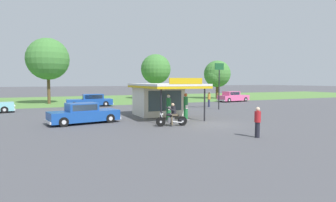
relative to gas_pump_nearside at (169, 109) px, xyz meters
The scene contains 16 objects.
ground_plane 3.28m from the gas_pump_nearside, 48.10° to the right, with size 300.00×300.00×0.00m, color #4C4C51.
grass_verge_strip 27.75m from the gas_pump_nearside, 85.65° to the left, with size 120.00×24.00×0.01m, color #56843D.
service_station_kiosk 3.66m from the gas_pump_nearside, 78.05° to the left, with size 4.52×7.34×3.30m.
gas_pump_nearside is the anchor object (origin of this frame).
gas_pump_offside 1.48m from the gas_pump_nearside, ahead, with size 0.44×0.44×2.12m.
motorcycle_with_rider 2.37m from the gas_pump_nearside, 108.20° to the right, with size 2.17×0.74×1.58m.
featured_classic_sedan 6.28m from the gas_pump_nearside, 165.89° to the left, with size 5.30×2.67×1.49m.
parked_car_back_row_far_right 15.75m from the gas_pump_nearside, 102.78° to the left, with size 5.58×2.11×1.49m.
parked_car_back_row_centre_left 22.57m from the gas_pump_nearside, 40.54° to the left, with size 5.31×2.41×1.54m.
parked_car_back_row_centre 16.23m from the gas_pump_nearside, 68.46° to the left, with size 5.67×2.17×1.46m.
bystander_standing_back_lot 7.90m from the gas_pump_nearside, 76.47° to the right, with size 0.34×0.34×1.67m.
bystander_admiring_sedan 12.75m from the gas_pump_nearside, 43.61° to the left, with size 0.39×0.39×1.78m.
tree_oak_right 23.59m from the gas_pump_nearside, 110.32° to the left, with size 5.59×5.59×8.82m.
tree_oak_distant_spare 28.98m from the gas_pump_nearside, 48.87° to the left, with size 4.66×4.63×6.63m.
tree_oak_far_left 27.36m from the gas_pump_nearside, 70.34° to the left, with size 5.10×5.10×7.65m.
roadside_pole_sign 10.80m from the gas_pump_nearside, 34.44° to the left, with size 1.10×0.12×4.98m.
Camera 1 is at (-10.92, -17.19, 3.09)m, focal length 30.10 mm.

